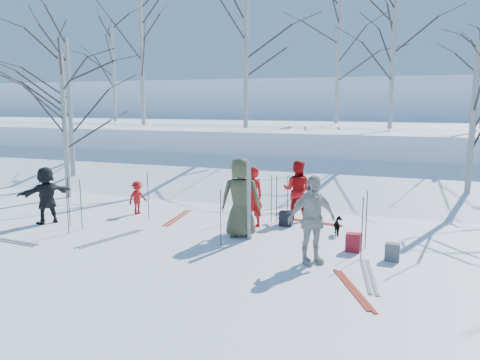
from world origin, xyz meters
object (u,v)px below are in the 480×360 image
at_px(skier_olive_center, 241,197).
at_px(skier_red_seated, 138,198).
at_px(backpack_grey, 392,252).
at_px(skier_cream_east, 312,220).
at_px(skier_grey_west, 46,195).
at_px(backpack_dark, 286,219).
at_px(skier_redor_behind, 297,190).
at_px(dog, 339,226).
at_px(backpack_red, 353,242).
at_px(skier_red_north, 252,197).

bearing_deg(skier_olive_center, skier_red_seated, -37.05).
relative_size(skier_red_seated, backpack_grey, 2.61).
height_order(skier_cream_east, skier_grey_west, skier_cream_east).
bearing_deg(skier_grey_west, backpack_dark, 134.92).
relative_size(skier_redor_behind, skier_grey_west, 1.07).
relative_size(dog, backpack_red, 1.26).
xyz_separation_m(skier_redor_behind, skier_red_seated, (-4.61, -1.01, -0.35)).
xyz_separation_m(skier_red_seated, backpack_dark, (4.52, 0.16, -0.30)).
bearing_deg(backpack_red, skier_cream_east, -124.55).
bearing_deg(skier_cream_east, skier_olive_center, 104.88).
xyz_separation_m(skier_red_north, backpack_dark, (0.82, 0.41, -0.62)).
relative_size(skier_red_seated, backpack_red, 2.36).
xyz_separation_m(skier_redor_behind, dog, (1.37, -1.25, -0.62)).
xyz_separation_m(skier_grey_west, dog, (7.74, 1.55, -0.56)).
relative_size(skier_grey_west, dog, 2.97).
distance_m(skier_red_north, skier_red_seated, 3.72).
relative_size(skier_red_seated, backpack_dark, 2.48).
distance_m(skier_cream_east, backpack_red, 1.48).
height_order(backpack_red, backpack_dark, backpack_red).
xyz_separation_m(skier_red_seated, skier_cream_east, (5.75, -2.54, 0.43)).
relative_size(skier_red_seated, skier_cream_east, 0.54).
distance_m(skier_red_seated, backpack_dark, 4.53).
distance_m(skier_redor_behind, skier_cream_east, 3.72).
bearing_deg(backpack_dark, skier_cream_east, -65.55).
relative_size(skier_redor_behind, skier_cream_east, 0.91).
xyz_separation_m(skier_olive_center, skier_red_north, (-0.01, 0.92, -0.17)).
distance_m(skier_grey_west, backpack_grey, 9.11).
distance_m(skier_grey_west, backpack_dark, 6.60).
bearing_deg(backpack_red, dog, 112.17).
bearing_deg(skier_red_seated, backpack_dark, -69.26).
distance_m(skier_olive_center, skier_red_north, 0.94).
bearing_deg(backpack_grey, skier_redor_behind, 133.98).
xyz_separation_m(skier_red_north, skier_grey_west, (-5.45, -1.54, -0.03)).
distance_m(skier_redor_behind, backpack_grey, 3.97).
bearing_deg(skier_grey_west, skier_red_seated, 163.28).
bearing_deg(skier_red_north, skier_olive_center, 48.27).
bearing_deg(skier_redor_behind, backpack_grey, 134.66).
height_order(skier_grey_west, backpack_dark, skier_grey_west).
xyz_separation_m(skier_red_seated, backpack_red, (6.48, -1.47, -0.29)).
xyz_separation_m(skier_redor_behind, backpack_grey, (2.72, -2.82, -0.65)).
bearing_deg(skier_redor_behind, skier_olive_center, 68.22).
height_order(skier_grey_west, backpack_grey, skier_grey_west).
bearing_deg(skier_grey_west, skier_cream_east, 112.00).
xyz_separation_m(dog, backpack_grey, (1.35, -1.57, -0.03)).
bearing_deg(skier_olive_center, dog, -176.99).
bearing_deg(skier_grey_west, dog, 129.00).
bearing_deg(skier_redor_behind, backpack_red, 127.77).
relative_size(skier_olive_center, backpack_grey, 5.21).
distance_m(skier_olive_center, backpack_dark, 1.75).
distance_m(skier_red_north, skier_grey_west, 5.67).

